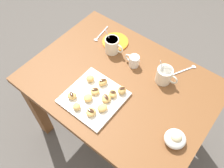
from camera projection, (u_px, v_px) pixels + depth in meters
The scene contains 28 objects.
ground_plane at pixel (118, 132), 1.93m from camera, with size 8.00×8.00×0.00m, color #514C47.
dining_table at pixel (120, 93), 1.45m from camera, with size 1.07×0.78×0.71m.
pastry_plate_square at pixel (94, 98), 1.28m from camera, with size 0.29×0.29×0.02m, color silver.
coffee_mug_cream_left at pixel (112, 45), 1.44m from camera, with size 0.13×0.09×0.15m.
coffee_mug_cream_right at pixel (164, 75), 1.31m from camera, with size 0.13×0.09×0.15m.
cream_pitcher_white at pixel (134, 61), 1.39m from camera, with size 0.10×0.06×0.07m.
ice_cream_bowl at pixel (175, 138), 1.12m from camera, with size 0.11×0.11×0.08m.
saucer_orange_left at pixel (115, 42), 1.53m from camera, with size 0.17×0.17×0.01m, color orange.
loose_spoon_near_saucer at pixel (187, 69), 1.40m from camera, with size 0.09×0.14×0.01m.
loose_spoon_by_plate at pixel (100, 35), 1.56m from camera, with size 0.04×0.16×0.01m.
beignet_0 at pixel (103, 82), 1.31m from camera, with size 0.05×0.04×0.03m, color #E5B260.
chocolate_drizzle_0 at pixel (103, 80), 1.29m from camera, with size 0.04×0.01×0.01m, color #381E11.
beignet_1 at pixel (72, 96), 1.25m from camera, with size 0.04×0.05×0.03m, color #E5B260.
chocolate_drizzle_1 at pixel (71, 94), 1.24m from camera, with size 0.03×0.02×0.01m, color #381E11.
beignet_2 at pixel (113, 94), 1.26m from camera, with size 0.04×0.05×0.03m, color #E5B260.
chocolate_drizzle_2 at pixel (113, 92), 1.25m from camera, with size 0.03×0.02×0.01m, color #381E11.
beignet_3 at pixel (77, 107), 1.22m from camera, with size 0.04×0.04×0.03m, color #E5B260.
beignet_4 at pixel (88, 98), 1.25m from camera, with size 0.05×0.05×0.03m, color #E5B260.
beignet_5 at pixel (122, 90), 1.27m from camera, with size 0.05×0.05×0.04m, color #E5B260.
chocolate_drizzle_5 at pixel (122, 88), 1.26m from camera, with size 0.03×0.02×0.01m, color #381E11.
beignet_6 at pixel (102, 108), 1.21m from camera, with size 0.05×0.05×0.03m, color #E5B260.
beignet_7 at pixel (90, 79), 1.32m from camera, with size 0.04×0.05×0.04m, color #E5B260.
beignet_8 at pixel (91, 112), 1.20m from camera, with size 0.05×0.05×0.03m, color #E5B260.
chocolate_drizzle_8 at pixel (91, 111), 1.19m from camera, with size 0.04×0.02×0.01m, color #381E11.
beignet_9 at pixel (106, 98), 1.25m from camera, with size 0.05×0.05×0.03m, color #E5B260.
chocolate_drizzle_9 at pixel (106, 97), 1.24m from camera, with size 0.04×0.02×0.01m, color #381E11.
beignet_10 at pixel (95, 91), 1.28m from camera, with size 0.05×0.05×0.03m, color #E5B260.
chocolate_drizzle_10 at pixel (95, 89), 1.26m from camera, with size 0.03×0.02×0.01m, color #381E11.
Camera 1 is at (0.45, -0.65, 1.80)m, focal length 37.83 mm.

